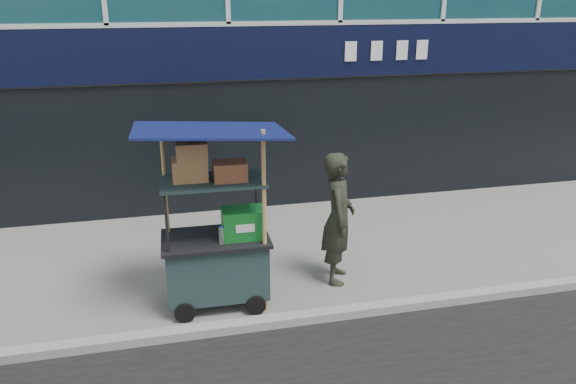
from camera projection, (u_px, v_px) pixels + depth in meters
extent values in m
plane|color=slate|center=(277.00, 316.00, 7.18)|extent=(80.00, 80.00, 0.00)
cube|color=#97978F|center=(280.00, 321.00, 6.97)|extent=(80.00, 0.18, 0.12)
cube|color=black|center=(230.00, 54.00, 9.74)|extent=(15.68, 0.06, 0.90)
cube|color=black|center=(233.00, 148.00, 10.35)|extent=(15.68, 0.04, 2.40)
cube|color=#1A2D2D|center=(217.00, 266.00, 7.33)|extent=(1.30, 0.78, 0.75)
cylinder|color=black|center=(185.00, 313.00, 7.01)|extent=(0.26, 0.06, 0.26)
cylinder|color=black|center=(256.00, 305.00, 7.19)|extent=(0.26, 0.06, 0.26)
cube|color=black|center=(215.00, 239.00, 7.20)|extent=(1.39, 0.86, 0.04)
cylinder|color=black|center=(167.00, 225.00, 6.66)|extent=(0.03, 0.03, 0.80)
cylinder|color=black|center=(264.00, 217.00, 6.89)|extent=(0.03, 0.03, 0.80)
cylinder|color=black|center=(166.00, 206.00, 7.25)|extent=(0.03, 0.03, 0.80)
cylinder|color=black|center=(256.00, 199.00, 7.48)|extent=(0.03, 0.03, 0.80)
cube|color=#1A2D2D|center=(213.00, 181.00, 6.93)|extent=(1.30, 0.78, 0.03)
cylinder|color=#AC8A4E|center=(264.00, 225.00, 6.92)|extent=(0.05, 0.05, 2.41)
cylinder|color=#AC8A4E|center=(167.00, 217.00, 7.30)|extent=(0.04, 0.04, 2.30)
cube|color=#0D114D|center=(210.00, 130.00, 6.72)|extent=(1.84, 1.32, 0.21)
cube|color=#0E5A27|center=(243.00, 223.00, 7.15)|extent=(0.54, 0.39, 0.37)
cylinder|color=silver|center=(222.00, 236.00, 6.97)|extent=(0.07, 0.07, 0.21)
cylinder|color=#1A35C6|center=(221.00, 227.00, 6.93)|extent=(0.03, 0.03, 0.02)
cube|color=olive|center=(190.00, 170.00, 6.88)|extent=(0.43, 0.33, 0.27)
cube|color=olive|center=(230.00, 171.00, 6.88)|extent=(0.41, 0.31, 0.24)
cube|color=olive|center=(191.00, 151.00, 6.79)|extent=(0.38, 0.29, 0.21)
imported|color=#26291E|center=(338.00, 218.00, 7.81)|extent=(0.65, 0.80, 1.89)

